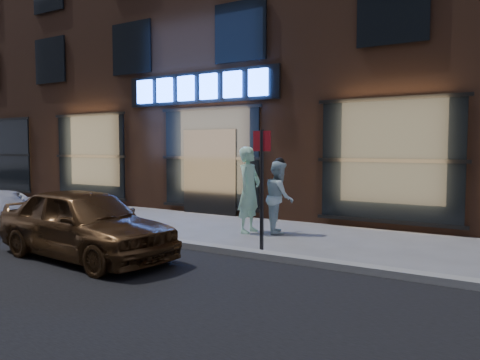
{
  "coord_description": "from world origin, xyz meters",
  "views": [
    {
      "loc": [
        7.71,
        -6.9,
        1.9
      ],
      "look_at": [
        2.45,
        1.6,
        1.2
      ],
      "focal_mm": 35.0,
      "sensor_mm": 36.0,
      "label": 1
    }
  ],
  "objects_px": {
    "man_cap": "(279,197)",
    "gold_sedan": "(85,223)",
    "sign_post": "(262,180)",
    "man_bowtie": "(249,190)"
  },
  "relations": [
    {
      "from": "man_bowtie",
      "to": "man_cap",
      "type": "distance_m",
      "value": 0.69
    },
    {
      "from": "gold_sedan",
      "to": "man_bowtie",
      "type": "bearing_deg",
      "value": -12.49
    },
    {
      "from": "man_cap",
      "to": "sign_post",
      "type": "distance_m",
      "value": 2.31
    },
    {
      "from": "man_bowtie",
      "to": "man_cap",
      "type": "relative_size",
      "value": 1.19
    },
    {
      "from": "man_cap",
      "to": "sign_post",
      "type": "height_order",
      "value": "sign_post"
    },
    {
      "from": "sign_post",
      "to": "man_bowtie",
      "type": "bearing_deg",
      "value": 131.25
    },
    {
      "from": "gold_sedan",
      "to": "sign_post",
      "type": "relative_size",
      "value": 1.63
    },
    {
      "from": "man_bowtie",
      "to": "gold_sedan",
      "type": "relative_size",
      "value": 0.53
    },
    {
      "from": "man_cap",
      "to": "gold_sedan",
      "type": "xyz_separation_m",
      "value": [
        -1.71,
        -3.91,
        -0.19
      ]
    },
    {
      "from": "gold_sedan",
      "to": "sign_post",
      "type": "distance_m",
      "value": 3.12
    }
  ]
}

